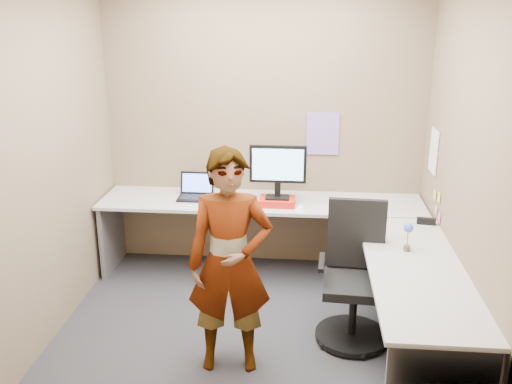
# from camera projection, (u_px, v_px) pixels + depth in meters

# --- Properties ---
(ground) EXTENTS (3.00, 3.00, 0.00)m
(ground) POSITION_uv_depth(u_px,v_px,m) (251.00, 327.00, 4.54)
(ground) COLOR #232428
(ground) RESTS_ON ground
(wall_back) EXTENTS (3.00, 0.00, 3.00)m
(wall_back) POSITION_uv_depth(u_px,v_px,m) (264.00, 127.00, 5.35)
(wall_back) COLOR brown
(wall_back) RESTS_ON ground
(wall_right) EXTENTS (0.00, 2.70, 2.70)m
(wall_right) POSITION_uv_depth(u_px,v_px,m) (463.00, 168.00, 3.99)
(wall_right) COLOR brown
(wall_right) RESTS_ON ground
(wall_left) EXTENTS (0.00, 2.70, 2.70)m
(wall_left) POSITION_uv_depth(u_px,v_px,m) (50.00, 158.00, 4.25)
(wall_left) COLOR brown
(wall_left) RESTS_ON ground
(desk) EXTENTS (2.98, 2.58, 0.73)m
(desk) POSITION_uv_depth(u_px,v_px,m) (308.00, 242.00, 4.69)
(desk) COLOR #BABABA
(desk) RESTS_ON ground
(paper_ream) EXTENTS (0.32, 0.23, 0.06)m
(paper_ream) POSITION_uv_depth(u_px,v_px,m) (277.00, 201.00, 5.12)
(paper_ream) COLOR red
(paper_ream) RESTS_ON desk
(monitor) EXTENTS (0.50, 0.15, 0.48)m
(monitor) POSITION_uv_depth(u_px,v_px,m) (278.00, 167.00, 5.04)
(monitor) COLOR black
(monitor) RESTS_ON paper_ream
(laptop) EXTENTS (0.32, 0.26, 0.22)m
(laptop) POSITION_uv_depth(u_px,v_px,m) (196.00, 191.00, 5.31)
(laptop) COLOR black
(laptop) RESTS_ON desk
(trackball_mouse) EXTENTS (0.12, 0.08, 0.07)m
(trackball_mouse) POSITION_uv_depth(u_px,v_px,m) (243.00, 202.00, 5.12)
(trackball_mouse) COLOR #B7B7BC
(trackball_mouse) RESTS_ON desk
(origami) EXTENTS (0.10, 0.10, 0.06)m
(origami) POSITION_uv_depth(u_px,v_px,m) (301.00, 207.00, 4.98)
(origami) COLOR white
(origami) RESTS_ON desk
(stapler) EXTENTS (0.15, 0.06, 0.05)m
(stapler) POSITION_uv_depth(u_px,v_px,m) (426.00, 221.00, 4.66)
(stapler) COLOR black
(stapler) RESTS_ON desk
(flower) EXTENTS (0.07, 0.07, 0.22)m
(flower) POSITION_uv_depth(u_px,v_px,m) (408.00, 233.00, 4.12)
(flower) COLOR brown
(flower) RESTS_ON desk
(calendar_purple) EXTENTS (0.30, 0.01, 0.40)m
(calendar_purple) POSITION_uv_depth(u_px,v_px,m) (323.00, 134.00, 5.31)
(calendar_purple) COLOR #846BB7
(calendar_purple) RESTS_ON wall_back
(calendar_white) EXTENTS (0.01, 0.28, 0.38)m
(calendar_white) POSITION_uv_depth(u_px,v_px,m) (434.00, 151.00, 4.87)
(calendar_white) COLOR white
(calendar_white) RESTS_ON wall_right
(sticky_note_a) EXTENTS (0.01, 0.07, 0.07)m
(sticky_note_a) POSITION_uv_depth(u_px,v_px,m) (439.00, 197.00, 4.64)
(sticky_note_a) COLOR #F2E059
(sticky_note_a) RESTS_ON wall_right
(sticky_note_b) EXTENTS (0.01, 0.07, 0.07)m
(sticky_note_b) POSITION_uv_depth(u_px,v_px,m) (436.00, 210.00, 4.72)
(sticky_note_b) COLOR pink
(sticky_note_b) RESTS_ON wall_right
(sticky_note_c) EXTENTS (0.01, 0.07, 0.07)m
(sticky_note_c) POSITION_uv_depth(u_px,v_px,m) (439.00, 218.00, 4.62)
(sticky_note_c) COLOR pink
(sticky_note_c) RESTS_ON wall_right
(sticky_note_d) EXTENTS (0.01, 0.07, 0.07)m
(sticky_note_d) POSITION_uv_depth(u_px,v_px,m) (435.00, 195.00, 4.79)
(sticky_note_d) COLOR #F2E059
(sticky_note_d) RESTS_ON wall_right
(office_chair) EXTENTS (0.55, 0.55, 1.04)m
(office_chair) POSITION_uv_depth(u_px,v_px,m) (354.00, 286.00, 4.29)
(office_chair) COLOR black
(office_chair) RESTS_ON ground
(person) EXTENTS (0.61, 0.44, 1.58)m
(person) POSITION_uv_depth(u_px,v_px,m) (230.00, 263.00, 3.83)
(person) COLOR #999399
(person) RESTS_ON ground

